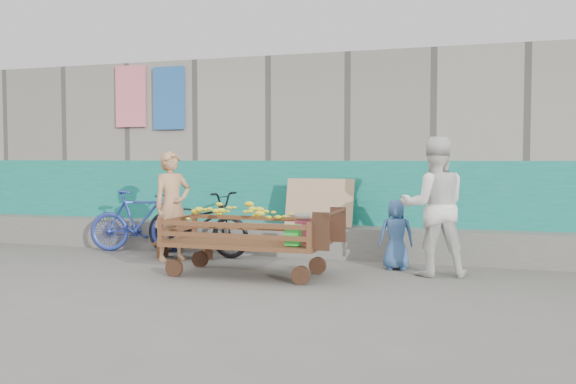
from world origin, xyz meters
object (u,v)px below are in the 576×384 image
(bicycle_dark, at_px, (197,223))
(bicycle_blue, at_px, (140,221))
(woman, at_px, (434,206))
(bench, at_px, (185,247))
(child, at_px, (396,234))
(vendor_man, at_px, (172,206))
(banana_cart, at_px, (244,226))

(bicycle_dark, relative_size, bicycle_blue, 1.15)
(bicycle_dark, bearing_deg, woman, -88.99)
(bench, height_order, child, child)
(vendor_man, relative_size, bicycle_blue, 0.98)
(bicycle_dark, bearing_deg, vendor_man, -178.77)
(vendor_man, relative_size, child, 1.69)
(bench, height_order, bicycle_dark, bicycle_dark)
(woman, distance_m, child, 0.70)
(woman, height_order, bicycle_dark, woman)
(woman, xyz_separation_m, bicycle_blue, (-4.49, 0.63, -0.38))
(vendor_man, distance_m, bicycle_blue, 1.14)
(banana_cart, height_order, vendor_man, vendor_man)
(vendor_man, relative_size, woman, 0.90)
(vendor_man, bearing_deg, bicycle_blue, 88.24)
(banana_cart, bearing_deg, vendor_man, 152.22)
(vendor_man, bearing_deg, bench, 18.10)
(woman, relative_size, child, 1.87)
(banana_cart, height_order, bench, banana_cart)
(child, bearing_deg, bench, -14.79)
(bench, relative_size, child, 0.99)
(bicycle_dark, height_order, bicycle_blue, bicycle_dark)
(bicycle_blue, bearing_deg, bicycle_dark, -106.34)
(vendor_man, height_order, child, vendor_man)
(bench, xyz_separation_m, woman, (3.52, -0.24, 0.69))
(woman, relative_size, bicycle_blue, 1.08)
(bicycle_blue, bearing_deg, child, -108.13)
(banana_cart, xyz_separation_m, child, (1.71, 1.01, -0.16))
(banana_cart, relative_size, bench, 2.36)
(bicycle_dark, bearing_deg, banana_cart, -125.05)
(bench, distance_m, bicycle_dark, 0.46)
(banana_cart, height_order, bicycle_dark, bicycle_dark)
(bench, height_order, vendor_man, vendor_man)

